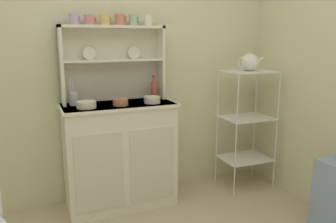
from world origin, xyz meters
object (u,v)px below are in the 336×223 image
(cup_lilac_0, at_px, (74,19))
(bowl_mixing_large, at_px, (86,105))
(bakers_rack, at_px, (247,116))
(utensil_jar, at_px, (74,98))
(hutch_shelf_unit, at_px, (112,57))
(hutch_cabinet, at_px, (120,154))
(jam_bottle, at_px, (154,90))
(porcelain_teapot, at_px, (249,62))

(cup_lilac_0, bearing_deg, bowl_mixing_large, -81.05)
(bakers_rack, relative_size, utensil_jar, 4.85)
(hutch_shelf_unit, bearing_deg, cup_lilac_0, -172.63)
(hutch_cabinet, distance_m, utensil_jar, 0.62)
(hutch_cabinet, height_order, utensil_jar, utensil_jar)
(jam_bottle, bearing_deg, bowl_mixing_large, -165.71)
(bakers_rack, distance_m, bowl_mixing_large, 1.53)
(bakers_rack, distance_m, jam_bottle, 0.95)
(cup_lilac_0, height_order, utensil_jar, cup_lilac_0)
(bowl_mixing_large, bearing_deg, hutch_cabinet, 14.85)
(utensil_jar, relative_size, porcelain_teapot, 0.93)
(bowl_mixing_large, bearing_deg, hutch_shelf_unit, 40.41)
(bakers_rack, distance_m, cup_lilac_0, 1.79)
(jam_bottle, relative_size, porcelain_teapot, 0.85)
(bakers_rack, distance_m, porcelain_teapot, 0.51)
(bowl_mixing_large, bearing_deg, porcelain_teapot, -0.88)
(bakers_rack, bearing_deg, cup_lilac_0, 171.94)
(porcelain_teapot, bearing_deg, cup_lilac_0, 171.93)
(hutch_shelf_unit, height_order, utensil_jar, hutch_shelf_unit)
(bakers_rack, relative_size, bowl_mixing_large, 7.42)
(jam_bottle, height_order, porcelain_teapot, porcelain_teapot)
(porcelain_teapot, bearing_deg, bowl_mixing_large, 179.12)
(cup_lilac_0, height_order, bowl_mixing_large, cup_lilac_0)
(bowl_mixing_large, bearing_deg, cup_lilac_0, 98.95)
(utensil_jar, bearing_deg, jam_bottle, 0.64)
(hutch_shelf_unit, relative_size, cup_lilac_0, 10.01)
(bowl_mixing_large, relative_size, porcelain_teapot, 0.61)
(utensil_jar, bearing_deg, hutch_cabinet, -12.61)
(hutch_shelf_unit, bearing_deg, jam_bottle, -12.20)
(hutch_shelf_unit, bearing_deg, porcelain_teapot, -11.82)
(cup_lilac_0, distance_m, porcelain_teapot, 1.60)
(cup_lilac_0, distance_m, bowl_mixing_large, 0.69)
(hutch_shelf_unit, distance_m, utensil_jar, 0.48)
(cup_lilac_0, bearing_deg, hutch_cabinet, -21.70)
(hutch_cabinet, bearing_deg, jam_bottle, 13.85)
(hutch_shelf_unit, xyz_separation_m, porcelain_teapot, (1.24, -0.26, -0.06))
(hutch_cabinet, relative_size, cup_lilac_0, 10.77)
(cup_lilac_0, xyz_separation_m, jam_bottle, (0.66, -0.04, -0.60))
(hutch_cabinet, relative_size, utensil_jar, 4.01)
(utensil_jar, bearing_deg, bakers_rack, -6.29)
(bowl_mixing_large, bearing_deg, bakers_rack, -0.88)
(bakers_rack, height_order, utensil_jar, bakers_rack)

